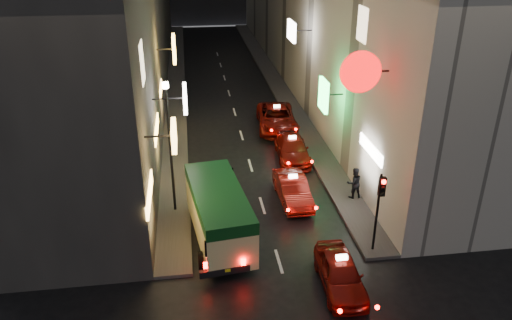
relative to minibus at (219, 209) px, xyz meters
name	(u,v)px	position (x,y,z in m)	size (l,w,h in m)	color
sidewalk_left	(176,84)	(-1.97, 23.64, -1.48)	(1.50, 52.00, 0.15)	#4A4744
sidewalk_right	(274,80)	(6.53, 23.64, -1.48)	(1.50, 52.00, 0.15)	#4A4744
minibus	(219,209)	(0.00, 0.00, 0.00)	(2.70, 5.96, 2.47)	beige
taxi_near	(341,271)	(4.27, -3.71, -0.83)	(2.05, 4.67, 1.64)	maroon
taxi_second	(293,187)	(3.83, 2.91, -0.82)	(2.01, 4.66, 1.64)	maroon
taxi_third	(292,147)	(4.80, 7.71, -0.82)	(2.17, 4.74, 1.65)	maroon
taxi_far	(277,116)	(4.74, 12.51, -0.69)	(2.68, 5.61, 1.90)	maroon
pedestrian_sidewalk	(354,181)	(6.83, 2.58, -0.51)	(0.68, 0.42, 1.80)	black
traffic_light	(380,198)	(6.28, -1.89, 1.13)	(0.26, 0.43, 3.50)	black
lamp_post	(170,140)	(-1.92, 2.64, 2.16)	(0.28, 0.28, 6.22)	black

